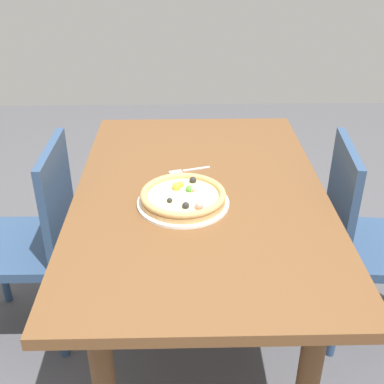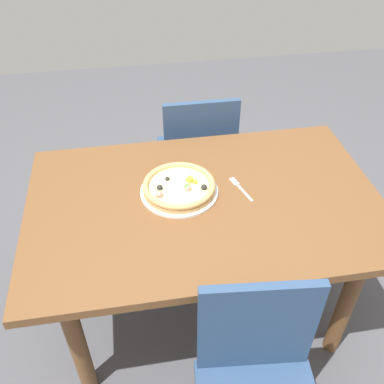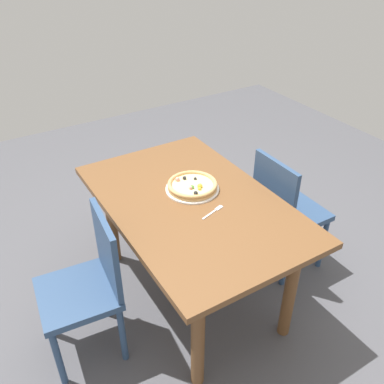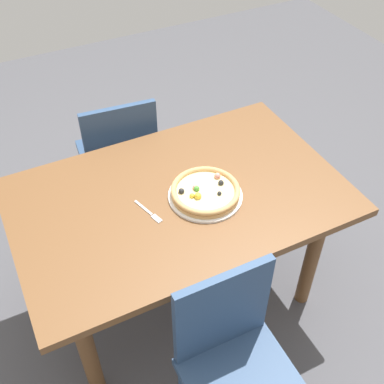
% 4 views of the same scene
% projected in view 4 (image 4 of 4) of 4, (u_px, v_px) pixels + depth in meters
% --- Properties ---
extents(ground_plane, '(6.00, 6.00, 0.00)m').
position_uv_depth(ground_plane, '(181.00, 294.00, 2.55)').
color(ground_plane, '#4C4C51').
extents(dining_table, '(1.41, 0.90, 0.74)m').
position_uv_depth(dining_table, '(179.00, 211.00, 2.12)').
color(dining_table, brown).
rests_on(dining_table, ground).
extents(chair_near, '(0.44, 0.44, 0.87)m').
position_uv_depth(chair_near, '(119.00, 156.00, 2.64)').
color(chair_near, navy).
rests_on(chair_near, ground).
extents(chair_far, '(0.40, 0.40, 0.87)m').
position_uv_depth(chair_far, '(236.00, 364.00, 1.77)').
color(chair_far, navy).
rests_on(chair_far, ground).
extents(plate, '(0.32, 0.32, 0.01)m').
position_uv_depth(plate, '(205.00, 196.00, 2.03)').
color(plate, white).
rests_on(plate, dining_table).
extents(pizza, '(0.29, 0.29, 0.05)m').
position_uv_depth(pizza, '(205.00, 191.00, 2.02)').
color(pizza, tan).
rests_on(pizza, plate).
extents(fork, '(0.06, 0.16, 0.00)m').
position_uv_depth(fork, '(150.00, 213.00, 1.96)').
color(fork, silver).
rests_on(fork, dining_table).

